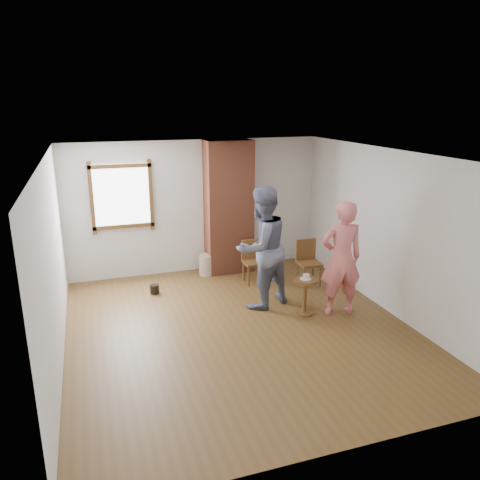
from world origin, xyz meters
name	(u,v)px	position (x,y,z in m)	size (l,w,h in m)	color
ground	(240,329)	(0.00, 0.00, 0.00)	(5.50, 5.50, 0.00)	brown
room_shell	(224,204)	(-0.06, 0.61, 1.81)	(5.04, 5.52, 2.62)	silver
brick_chimney	(229,207)	(0.60, 2.50, 1.30)	(0.90, 0.50, 2.60)	#A9573C
stoneware_crock	(207,265)	(0.11, 2.40, 0.20)	(0.32, 0.32, 0.41)	tan
dark_pot	(155,289)	(-1.01, 1.78, 0.08)	(0.16, 0.16, 0.16)	black
dining_chair_left	(253,259)	(0.84, 1.77, 0.45)	(0.38, 0.38, 0.80)	brown
dining_chair_right	(308,260)	(1.78, 1.35, 0.47)	(0.40, 0.40, 0.84)	brown
side_table	(305,290)	(1.16, 0.18, 0.40)	(0.40, 0.40, 0.60)	brown
cake_plate	(306,279)	(1.16, 0.18, 0.60)	(0.18, 0.18, 0.01)	white
cake_slice	(306,277)	(1.17, 0.18, 0.64)	(0.08, 0.07, 0.06)	white
man	(262,248)	(0.61, 0.71, 1.01)	(0.98, 0.76, 2.02)	#161E3C
person_pink	(341,258)	(1.69, 0.04, 0.93)	(0.68, 0.45, 1.86)	#EC767B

